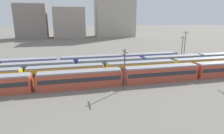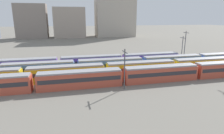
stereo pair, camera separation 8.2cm
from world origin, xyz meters
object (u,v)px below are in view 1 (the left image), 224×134
(train_track_1, at_px, (105,71))
(catenary_pole_2, at_px, (125,67))
(catenary_pole_1, at_px, (185,44))
(catenary_pole_3, at_px, (182,47))
(train_track_2, at_px, (142,63))
(train_track_0, at_px, (195,71))
(train_track_3, at_px, (92,62))

(train_track_1, bearing_deg, catenary_pole_2, -73.23)
(catenary_pole_1, height_order, catenary_pole_3, catenary_pole_1)
(catenary_pole_3, bearing_deg, train_track_2, -155.35)
(train_track_1, height_order, catenary_pole_3, catenary_pole_3)
(train_track_0, relative_size, catenary_pole_2, 13.11)
(train_track_1, distance_m, train_track_3, 10.60)
(train_track_0, xyz_separation_m, train_track_1, (-21.87, 5.20, 0.00))
(catenary_pole_2, bearing_deg, train_track_2, 54.82)
(train_track_1, xyz_separation_m, train_track_2, (12.00, 5.20, 0.00))
(train_track_2, relative_size, train_track_3, 2.02)
(train_track_0, bearing_deg, train_track_1, 166.62)
(train_track_0, height_order, train_track_3, same)
(train_track_1, height_order, train_track_3, same)
(train_track_0, distance_m, catenary_pole_1, 20.98)
(train_track_1, bearing_deg, catenary_pole_3, 24.16)
(catenary_pole_1, distance_m, catenary_pole_3, 1.33)
(train_track_3, xyz_separation_m, catenary_pole_2, (4.57, -18.68, 2.91))
(train_track_2, distance_m, train_track_3, 15.00)
(train_track_1, bearing_deg, train_track_2, 23.43)
(catenary_pole_1, bearing_deg, catenary_pole_2, -142.56)
(catenary_pole_1, relative_size, catenary_pole_2, 1.20)
(catenary_pole_2, bearing_deg, train_track_1, 106.77)
(train_track_2, height_order, train_track_3, same)
(train_track_1, relative_size, catenary_pole_2, 8.70)
(train_track_2, bearing_deg, train_track_0, -46.50)
(train_track_2, xyz_separation_m, catenary_pole_3, (17.83, 8.18, 2.91))
(train_track_0, xyz_separation_m, train_track_2, (-9.87, 10.40, 0.00))
(train_track_1, distance_m, catenary_pole_1, 33.81)
(train_track_2, distance_m, catenary_pole_1, 20.86)
(train_track_0, height_order, catenary_pole_3, catenary_pole_3)
(catenary_pole_3, bearing_deg, catenary_pole_1, 0.56)
(train_track_0, bearing_deg, catenary_pole_2, -170.96)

